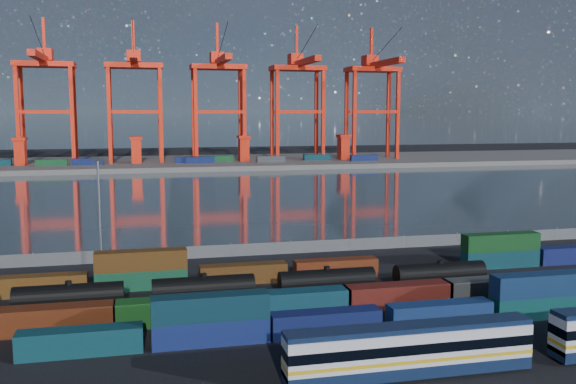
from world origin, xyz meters
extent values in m
plane|color=black|center=(0.00, 0.00, 0.00)|extent=(700.00, 700.00, 0.00)
plane|color=#303D46|center=(0.00, 105.00, 0.01)|extent=(700.00, 700.00, 0.00)
cube|color=#514F4C|center=(0.00, 210.00, 1.00)|extent=(700.00, 70.00, 2.00)
cone|color=#1E2630|center=(-200.00, 1600.00, 260.00)|extent=(1100.00, 1100.00, 520.00)
cone|color=#1E2630|center=(200.00, 1600.00, 230.00)|extent=(1040.00, 1040.00, 460.00)
cone|color=#1E2630|center=(600.00, 1600.00, 190.00)|extent=(960.00, 960.00, 380.00)
cone|color=#1E2630|center=(950.00, 1600.00, 150.00)|extent=(840.00, 840.00, 300.00)
cube|color=silver|center=(-1.27, -22.62, 2.62)|extent=(22.55, 2.71, 3.43)
cube|color=#0F1D39|center=(-1.27, -22.62, 0.81)|extent=(22.55, 2.76, 1.08)
cube|color=#0F1D39|center=(-1.27, -22.62, 4.55)|extent=(22.55, 2.44, 0.45)
cube|color=gold|center=(-1.27, -22.62, 1.89)|extent=(22.57, 2.79, 0.32)
cube|color=black|center=(-1.27, -22.62, 2.98)|extent=(22.57, 2.79, 0.90)
cube|color=black|center=(-9.17, -22.62, 0.32)|extent=(2.71, 1.80, 0.63)
cube|color=black|center=(6.62, -22.62, 0.32)|extent=(2.71, 1.80, 0.63)
cube|color=#0D3B45|center=(-29.97, -10.49, 1.27)|extent=(11.76, 2.39, 2.55)
cube|color=navy|center=(-17.41, -10.49, 1.27)|extent=(11.76, 2.39, 2.55)
cube|color=#0B2D3B|center=(-17.41, -10.49, 3.82)|extent=(11.76, 2.39, 2.55)
cube|color=#101950|center=(-5.37, -10.49, 1.27)|extent=(11.76, 2.39, 2.55)
cube|color=navy|center=(7.63, -10.49, 1.27)|extent=(11.76, 2.39, 2.55)
cube|color=#0D4444|center=(20.07, -10.49, 1.27)|extent=(11.76, 2.39, 2.55)
cube|color=navy|center=(20.07, -10.49, 3.82)|extent=(11.76, 2.39, 2.55)
cube|color=#5A220D|center=(-33.72, -3.39, 1.43)|extent=(13.17, 2.68, 2.85)
cube|color=#155219|center=(-20.32, -3.39, 1.43)|extent=(13.17, 2.68, 2.85)
cube|color=#0E3A4B|center=(-7.14, -3.39, 1.43)|extent=(13.17, 2.68, 2.85)
cube|color=#591811|center=(5.70, -3.39, 1.43)|extent=(13.17, 2.68, 2.85)
cube|color=#363A3B|center=(18.48, -3.39, 1.43)|extent=(13.17, 2.68, 2.85)
cube|color=#5E3712|center=(-36.86, 11.84, 1.29)|extent=(11.92, 2.42, 2.58)
cube|color=#144B2F|center=(-24.09, 11.84, 1.29)|extent=(11.92, 2.42, 2.58)
cube|color=#543210|center=(-24.09, 11.84, 3.87)|extent=(11.92, 2.42, 2.58)
cube|color=#533010|center=(-10.50, 11.84, 1.29)|extent=(11.92, 2.42, 2.58)
cube|color=#64250F|center=(2.69, 11.84, 1.29)|extent=(11.92, 2.42, 2.58)
cube|color=#0C3740|center=(28.57, 11.84, 1.29)|extent=(11.92, 2.42, 2.58)
cube|color=#124519|center=(28.57, 11.84, 3.87)|extent=(11.92, 2.42, 2.58)
cube|color=navy|center=(41.09, 11.84, 1.29)|extent=(11.92, 2.42, 2.58)
cylinder|color=black|center=(-32.30, 2.81, 2.17)|extent=(12.26, 2.74, 2.74)
cylinder|color=black|center=(-32.30, 2.81, 3.68)|extent=(0.75, 0.75, 0.47)
cube|color=black|center=(-32.30, 2.81, 0.66)|extent=(12.74, 1.89, 0.38)
cube|color=black|center=(-36.54, 2.81, 0.28)|extent=(2.36, 1.70, 0.57)
cube|color=black|center=(-28.05, 2.81, 0.28)|extent=(2.36, 1.70, 0.57)
cylinder|color=black|center=(-16.80, 2.81, 2.17)|extent=(12.26, 2.74, 2.74)
cylinder|color=black|center=(-16.80, 2.81, 3.68)|extent=(0.75, 0.75, 0.47)
cube|color=black|center=(-16.80, 2.81, 0.66)|extent=(12.74, 1.89, 0.38)
cube|color=black|center=(-21.04, 2.81, 0.28)|extent=(2.36, 1.70, 0.57)
cube|color=black|center=(-12.55, 2.81, 0.28)|extent=(2.36, 1.70, 0.57)
cylinder|color=black|center=(-1.30, 2.81, 2.17)|extent=(12.26, 2.74, 2.74)
cylinder|color=black|center=(-1.30, 2.81, 3.68)|extent=(0.75, 0.75, 0.47)
cube|color=black|center=(-1.30, 2.81, 0.66)|extent=(12.74, 1.89, 0.38)
cube|color=black|center=(-5.54, 2.81, 0.28)|extent=(2.36, 1.70, 0.57)
cube|color=black|center=(2.95, 2.81, 0.28)|extent=(2.36, 1.70, 0.57)
cylinder|color=black|center=(14.20, 2.81, 2.17)|extent=(12.26, 2.74, 2.74)
cylinder|color=black|center=(14.20, 2.81, 3.68)|extent=(0.75, 0.75, 0.47)
cube|color=black|center=(14.20, 2.81, 0.66)|extent=(12.74, 1.89, 0.38)
cube|color=black|center=(9.96, 2.81, 0.28)|extent=(2.36, 1.70, 0.57)
cube|color=black|center=(18.45, 2.81, 0.28)|extent=(2.36, 1.70, 0.57)
cube|color=#595B5E|center=(0.00, 28.00, 1.00)|extent=(160.00, 0.06, 2.00)
cylinder|color=slate|center=(-40.00, 28.00, 1.10)|extent=(0.12, 0.12, 2.20)
cylinder|color=slate|center=(-30.00, 28.00, 1.10)|extent=(0.12, 0.12, 2.20)
cylinder|color=slate|center=(-20.00, 28.00, 1.10)|extent=(0.12, 0.12, 2.20)
cylinder|color=slate|center=(-10.00, 28.00, 1.10)|extent=(0.12, 0.12, 2.20)
cylinder|color=slate|center=(0.00, 28.00, 1.10)|extent=(0.12, 0.12, 2.20)
cylinder|color=slate|center=(10.00, 28.00, 1.10)|extent=(0.12, 0.12, 2.20)
cylinder|color=slate|center=(20.00, 28.00, 1.10)|extent=(0.12, 0.12, 2.20)
cylinder|color=slate|center=(30.00, 28.00, 1.10)|extent=(0.12, 0.12, 2.20)
cylinder|color=slate|center=(40.00, 28.00, 1.10)|extent=(0.12, 0.12, 2.20)
cylinder|color=slate|center=(50.00, 28.00, 1.10)|extent=(0.12, 0.12, 2.20)
cylinder|color=slate|center=(-30.00, 26.00, 8.00)|extent=(0.36, 0.36, 16.00)
cube|color=black|center=(-30.00, 26.00, 16.30)|extent=(1.60, 0.40, 0.60)
cube|color=red|center=(-70.30, 199.38, 21.07)|extent=(1.50, 1.50, 42.15)
cube|color=red|center=(-70.30, 210.62, 21.07)|extent=(1.50, 1.50, 42.15)
cube|color=red|center=(-49.70, 199.38, 21.07)|extent=(1.50, 1.50, 42.15)
cube|color=red|center=(-49.70, 210.62, 21.07)|extent=(1.50, 1.50, 42.15)
cube|color=red|center=(-60.00, 199.38, 23.18)|extent=(20.60, 1.31, 1.31)
cube|color=red|center=(-60.00, 210.62, 23.18)|extent=(20.60, 1.31, 1.31)
cube|color=red|center=(-60.00, 205.00, 42.15)|extent=(23.41, 13.11, 2.06)
cube|color=red|center=(-60.00, 193.76, 44.02)|extent=(2.81, 44.96, 2.34)
cube|color=red|center=(-60.00, 208.75, 46.36)|extent=(5.62, 7.49, 4.68)
cube|color=red|center=(-60.00, 206.87, 53.38)|extent=(1.12, 1.12, 14.99)
cylinder|color=black|center=(-60.00, 191.51, 50.57)|extent=(0.22, 38.55, 12.72)
cube|color=red|center=(-35.30, 199.38, 21.07)|extent=(1.50, 1.50, 42.15)
cube|color=red|center=(-35.30, 210.62, 21.07)|extent=(1.50, 1.50, 42.15)
cube|color=red|center=(-14.70, 199.38, 21.07)|extent=(1.50, 1.50, 42.15)
cube|color=red|center=(-14.70, 210.62, 21.07)|extent=(1.50, 1.50, 42.15)
cube|color=red|center=(-25.00, 199.38, 23.18)|extent=(20.60, 1.31, 1.31)
cube|color=red|center=(-25.00, 210.62, 23.18)|extent=(20.60, 1.31, 1.31)
cube|color=red|center=(-25.00, 205.00, 42.15)|extent=(23.41, 13.11, 2.06)
cube|color=red|center=(-25.00, 193.76, 44.02)|extent=(2.81, 44.96, 2.34)
cube|color=red|center=(-25.00, 208.75, 46.36)|extent=(5.62, 7.49, 4.68)
cube|color=red|center=(-25.00, 206.87, 53.38)|extent=(1.12, 1.12, 14.99)
cylinder|color=black|center=(-25.00, 191.51, 50.57)|extent=(0.22, 38.55, 12.72)
cube|color=red|center=(-0.30, 199.38, 21.07)|extent=(1.50, 1.50, 42.15)
cube|color=red|center=(-0.30, 210.62, 21.07)|extent=(1.50, 1.50, 42.15)
cube|color=red|center=(20.30, 199.38, 21.07)|extent=(1.50, 1.50, 42.15)
cube|color=red|center=(20.30, 210.62, 21.07)|extent=(1.50, 1.50, 42.15)
cube|color=red|center=(10.00, 199.38, 23.18)|extent=(20.60, 1.31, 1.31)
cube|color=red|center=(10.00, 210.62, 23.18)|extent=(20.60, 1.31, 1.31)
cube|color=red|center=(10.00, 205.00, 42.15)|extent=(23.41, 13.11, 2.06)
cube|color=red|center=(10.00, 193.76, 44.02)|extent=(2.81, 44.96, 2.34)
cube|color=red|center=(10.00, 208.75, 46.36)|extent=(5.62, 7.49, 4.68)
cube|color=red|center=(10.00, 206.87, 53.38)|extent=(1.12, 1.12, 14.99)
cylinder|color=black|center=(10.00, 191.51, 50.57)|extent=(0.22, 38.55, 12.72)
cube|color=red|center=(34.70, 199.38, 21.07)|extent=(1.50, 1.50, 42.15)
cube|color=red|center=(34.70, 210.62, 21.07)|extent=(1.50, 1.50, 42.15)
cube|color=red|center=(55.30, 199.38, 21.07)|extent=(1.50, 1.50, 42.15)
cube|color=red|center=(55.30, 210.62, 21.07)|extent=(1.50, 1.50, 42.15)
cube|color=red|center=(45.00, 199.38, 23.18)|extent=(20.60, 1.31, 1.31)
cube|color=red|center=(45.00, 210.62, 23.18)|extent=(20.60, 1.31, 1.31)
cube|color=red|center=(45.00, 205.00, 42.15)|extent=(23.41, 13.11, 2.06)
cube|color=red|center=(45.00, 193.76, 44.02)|extent=(2.81, 44.96, 2.34)
cube|color=red|center=(45.00, 208.75, 46.36)|extent=(5.62, 7.49, 4.68)
cube|color=red|center=(45.00, 206.87, 53.38)|extent=(1.12, 1.12, 14.99)
cylinder|color=black|center=(45.00, 191.51, 50.57)|extent=(0.22, 38.55, 12.72)
cube|color=red|center=(69.70, 199.38, 21.07)|extent=(1.50, 1.50, 42.15)
cube|color=red|center=(69.70, 210.62, 21.07)|extent=(1.50, 1.50, 42.15)
cube|color=red|center=(90.30, 199.38, 21.07)|extent=(1.50, 1.50, 42.15)
cube|color=red|center=(90.30, 210.62, 21.07)|extent=(1.50, 1.50, 42.15)
cube|color=red|center=(80.00, 199.38, 23.18)|extent=(20.60, 1.31, 1.31)
cube|color=red|center=(80.00, 210.62, 23.18)|extent=(20.60, 1.31, 1.31)
cube|color=red|center=(80.00, 205.00, 42.15)|extent=(23.41, 13.11, 2.06)
cube|color=red|center=(80.00, 193.76, 44.02)|extent=(2.81, 44.96, 2.34)
cube|color=red|center=(80.00, 208.75, 46.36)|extent=(5.62, 7.49, 4.68)
cube|color=red|center=(80.00, 206.87, 53.38)|extent=(1.12, 1.12, 14.99)
cylinder|color=black|center=(80.00, 191.51, 50.57)|extent=(0.22, 38.55, 12.72)
cube|color=navy|center=(0.66, 194.68, 3.30)|extent=(12.00, 2.44, 2.60)
cube|color=navy|center=(71.34, 190.93, 3.30)|extent=(12.00, 2.44, 2.60)
cube|color=navy|center=(-3.64, 196.08, 3.30)|extent=(12.00, 2.44, 2.60)
cube|color=#3F4244|center=(30.38, 192.70, 3.30)|extent=(12.00, 2.44, 2.60)
cube|color=#144C23|center=(-57.75, 194.20, 3.30)|extent=(12.00, 2.44, 2.60)
cube|color=navy|center=(-44.16, 195.53, 3.30)|extent=(12.00, 2.44, 2.60)
cube|color=#144C23|center=(9.34, 199.48, 3.30)|extent=(12.00, 2.44, 2.60)
cube|color=#0C3842|center=(52.41, 198.83, 3.30)|extent=(12.00, 2.44, 2.60)
cube|color=red|center=(-70.00, 200.00, 7.00)|extent=(4.00, 6.00, 10.00)
cube|color=red|center=(-70.00, 200.00, 12.50)|extent=(5.00, 7.00, 1.20)
cube|color=red|center=(-25.00, 200.00, 7.00)|extent=(4.00, 6.00, 10.00)
cube|color=red|center=(-25.00, 200.00, 12.50)|extent=(5.00, 7.00, 1.20)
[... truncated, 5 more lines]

